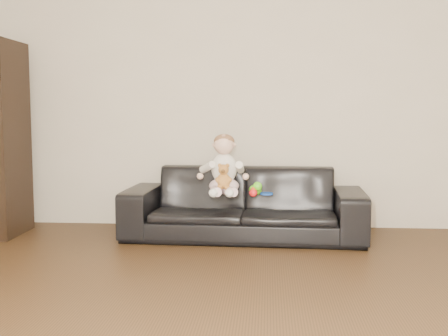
# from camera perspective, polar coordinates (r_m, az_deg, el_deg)

# --- Properties ---
(wall_back) EXTENTS (5.00, 0.00, 5.00)m
(wall_back) POSITION_cam_1_polar(r_m,az_deg,el_deg) (5.29, 3.21, 8.05)
(wall_back) COLOR beige
(wall_back) RESTS_ON ground
(sofa) EXTENTS (2.07, 0.88, 0.60)m
(sofa) POSITION_cam_1_polar(r_m,az_deg,el_deg) (4.86, 2.02, -3.59)
(sofa) COLOR black
(sofa) RESTS_ON floor
(baby) EXTENTS (0.39, 0.46, 0.51)m
(baby) POSITION_cam_1_polar(r_m,az_deg,el_deg) (4.71, -0.01, 0.03)
(baby) COLOR #FCD4DE
(baby) RESTS_ON sofa
(teddy_bear) EXTENTS (0.13, 0.13, 0.21)m
(teddy_bear) POSITION_cam_1_polar(r_m,az_deg,el_deg) (4.57, -0.04, -0.90)
(teddy_bear) COLOR #B27532
(teddy_bear) RESTS_ON sofa
(toy_green) EXTENTS (0.12, 0.14, 0.09)m
(toy_green) POSITION_cam_1_polar(r_m,az_deg,el_deg) (4.68, 3.19, -2.24)
(toy_green) COLOR #55D719
(toy_green) RESTS_ON sofa
(toy_rattle) EXTENTS (0.09, 0.09, 0.07)m
(toy_rattle) POSITION_cam_1_polar(r_m,az_deg,el_deg) (4.59, 2.99, -2.53)
(toy_rattle) COLOR red
(toy_rattle) RESTS_ON sofa
(toy_blue_disc) EXTENTS (0.14, 0.14, 0.02)m
(toy_blue_disc) POSITION_cam_1_polar(r_m,az_deg,el_deg) (4.73, 4.34, -2.62)
(toy_blue_disc) COLOR blue
(toy_blue_disc) RESTS_ON sofa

